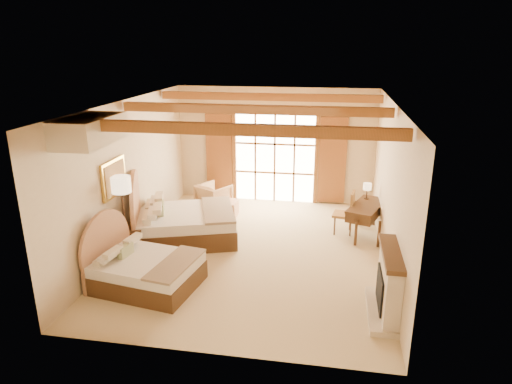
% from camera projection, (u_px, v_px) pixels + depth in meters
% --- Properties ---
extents(floor, '(7.00, 7.00, 0.00)m').
position_uv_depth(floor, '(253.00, 251.00, 9.95)').
color(floor, '#D2B98C').
rests_on(floor, ground).
extents(wall_back, '(5.50, 0.00, 5.50)m').
position_uv_depth(wall_back, '(275.00, 145.00, 12.73)').
color(wall_back, beige).
rests_on(wall_back, ground).
extents(wall_left, '(0.00, 7.00, 7.00)m').
position_uv_depth(wall_left, '(129.00, 175.00, 9.89)').
color(wall_left, beige).
rests_on(wall_left, ground).
extents(wall_right, '(0.00, 7.00, 7.00)m').
position_uv_depth(wall_right, '(390.00, 188.00, 9.01)').
color(wall_right, beige).
rests_on(wall_right, ground).
extents(ceiling, '(7.00, 7.00, 0.00)m').
position_uv_depth(ceiling, '(253.00, 103.00, 8.95)').
color(ceiling, '#B17331').
rests_on(ceiling, ground).
extents(ceiling_beams, '(5.39, 4.60, 0.18)m').
position_uv_depth(ceiling_beams, '(253.00, 109.00, 8.99)').
color(ceiling_beams, '#975624').
rests_on(ceiling_beams, ceiling).
extents(french_doors, '(3.95, 0.08, 2.60)m').
position_uv_depth(french_doors, '(275.00, 158.00, 12.78)').
color(french_doors, white).
rests_on(french_doors, ground).
extents(fireplace, '(0.46, 1.40, 1.16)m').
position_uv_depth(fireplace, '(388.00, 287.00, 7.50)').
color(fireplace, beige).
rests_on(fireplace, ground).
extents(painting, '(0.06, 0.95, 0.75)m').
position_uv_depth(painting, '(114.00, 178.00, 9.13)').
color(painting, gold).
rests_on(painting, wall_left).
extents(canopy_valance, '(0.70, 1.40, 0.45)m').
position_uv_depth(canopy_valance, '(89.00, 130.00, 7.54)').
color(canopy_valance, beige).
rests_on(canopy_valance, ceiling).
extents(bed_near, '(2.05, 1.67, 1.20)m').
position_uv_depth(bed_near, '(140.00, 268.00, 8.44)').
color(bed_near, '#412F15').
rests_on(bed_near, floor).
extents(bed_far, '(2.74, 2.31, 1.47)m').
position_uv_depth(bed_far, '(178.00, 221.00, 10.45)').
color(bed_far, '#412F15').
rests_on(bed_far, floor).
extents(nightstand, '(0.66, 0.66, 0.64)m').
position_uv_depth(nightstand, '(132.00, 241.00, 9.67)').
color(nightstand, '#412F15').
rests_on(nightstand, floor).
extents(floor_lamp, '(0.39, 0.39, 1.83)m').
position_uv_depth(floor_lamp, '(122.00, 190.00, 9.03)').
color(floor_lamp, '#322218').
rests_on(floor_lamp, floor).
extents(armchair, '(1.05, 1.06, 0.71)m').
position_uv_depth(armchair, '(214.00, 197.00, 12.34)').
color(armchair, tan).
rests_on(armchair, floor).
extents(ottoman, '(0.56, 0.56, 0.40)m').
position_uv_depth(ottoman, '(226.00, 208.00, 11.94)').
color(ottoman, tan).
rests_on(ottoman, floor).
extents(desk, '(1.05, 1.52, 0.75)m').
position_uv_depth(desk, '(366.00, 219.00, 10.70)').
color(desk, '#412F15').
rests_on(desk, floor).
extents(desk_chair, '(0.53, 0.53, 1.04)m').
position_uv_depth(desk_chair, '(344.00, 220.00, 10.83)').
color(desk_chair, '#9E683D').
rests_on(desk_chair, floor).
extents(desk_lamp, '(0.19, 0.19, 0.39)m').
position_uv_depth(desk_lamp, '(367.00, 187.00, 10.88)').
color(desk_lamp, '#322218').
rests_on(desk_lamp, desk).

